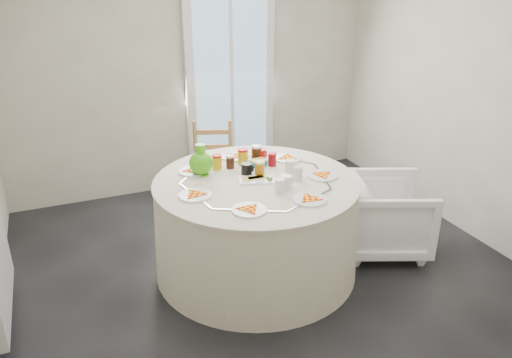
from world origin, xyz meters
name	(u,v)px	position (x,y,z in m)	size (l,w,h in m)	color
floor	(269,273)	(0.00, 0.00, 0.00)	(4.00, 4.00, 0.00)	black
wall_back	(193,70)	(0.00, 2.00, 1.30)	(4.00, 0.02, 2.60)	#BCB5A3
wall_right	(483,94)	(2.00, 0.00, 1.30)	(0.02, 4.00, 2.60)	#BCB5A3
glass_door	(231,91)	(0.40, 1.95, 1.05)	(1.00, 0.08, 2.10)	silver
table	(256,227)	(-0.06, 0.13, 0.38)	(1.64, 1.64, 0.83)	beige
wooden_chair	(213,168)	(-0.05, 1.25, 0.47)	(0.41, 0.39, 0.92)	#A5874A
armchair	(386,209)	(1.09, -0.03, 0.39)	(0.70, 0.66, 0.72)	white
place_settings	(256,183)	(-0.06, 0.13, 0.77)	(1.29, 1.29, 0.02)	white
jar_cluster	(244,164)	(-0.05, 0.41, 0.82)	(0.51, 0.25, 0.15)	#AC4212
butter_tub	(258,166)	(0.08, 0.41, 0.79)	(0.13, 0.09, 0.05)	#0D8FB6
green_pitcher	(201,165)	(-0.41, 0.41, 0.87)	(0.19, 0.19, 0.25)	#47AF13
cheese_platter	(257,183)	(-0.06, 0.13, 0.77)	(0.27, 0.17, 0.03)	white
mugs_glasses	(274,175)	(0.09, 0.14, 0.81)	(0.64, 0.64, 0.12)	gray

